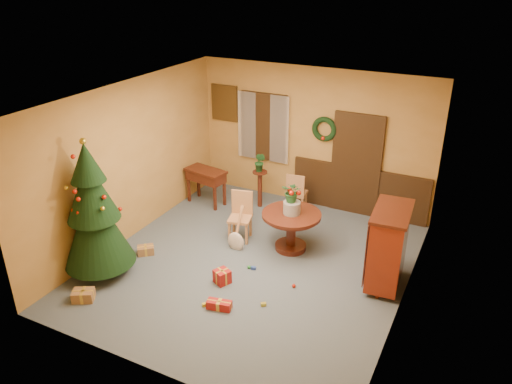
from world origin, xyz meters
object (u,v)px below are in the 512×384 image
Objects in this scene: chair_near at (241,214)px; sideboard at (388,246)px; dining_table at (291,224)px; writing_desk at (206,178)px; christmas_tree at (94,212)px.

sideboard is at bearing -6.05° from chair_near.
sideboard reaches higher than chair_near.
writing_desk reaches higher than dining_table.
sideboard reaches higher than dining_table.
writing_desk is (-2.35, 0.93, 0.08)m from dining_table.
christmas_tree is at bearing -93.41° from writing_desk.
sideboard is (1.77, -0.32, 0.21)m from dining_table.
writing_desk is at bearing 144.57° from chair_near.
writing_desk is at bearing 163.05° from sideboard.
christmas_tree is (-2.53, -2.10, 0.62)m from dining_table.
christmas_tree reaches higher than sideboard.
chair_near is at bearing 173.95° from sideboard.
chair_near is at bearing -178.41° from dining_table.
dining_table is 1.14× the size of chair_near.
dining_table is at bearing -21.68° from writing_desk.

